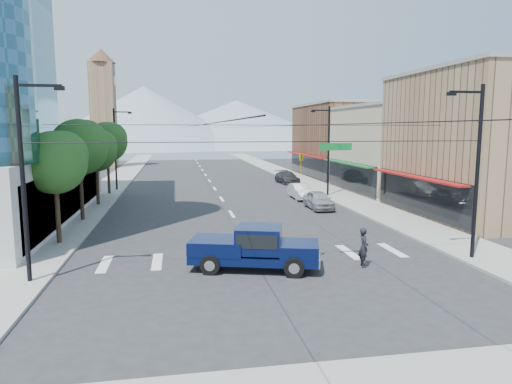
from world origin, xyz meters
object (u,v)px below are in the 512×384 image
(pedestrian, at_px, (364,247))
(parked_car_mid, at_px, (300,191))
(pickup_truck, at_px, (254,247))
(parked_car_near, at_px, (318,200))
(parked_car_far, at_px, (287,177))

(pedestrian, xyz_separation_m, parked_car_mid, (2.88, 21.97, -0.24))
(pickup_truck, xyz_separation_m, parked_car_near, (8.30, 15.67, -0.34))
(pickup_truck, bearing_deg, parked_car_far, 89.64)
(pedestrian, bearing_deg, parked_car_far, 0.34)
(parked_car_mid, bearing_deg, pickup_truck, -112.07)
(pickup_truck, xyz_separation_m, pedestrian, (5.42, -0.56, -0.12))
(pickup_truck, distance_m, parked_car_near, 17.74)
(pickup_truck, xyz_separation_m, parked_car_far, (10.10, 34.04, -0.36))
(parked_car_near, bearing_deg, parked_car_far, 84.47)
(pedestrian, height_order, parked_car_far, pedestrian)
(pickup_truck, height_order, parked_car_near, pickup_truck)
(parked_car_mid, bearing_deg, pedestrian, -98.35)
(parked_car_near, height_order, parked_car_mid, parked_car_near)
(pickup_truck, xyz_separation_m, parked_car_mid, (8.30, 21.41, -0.37))
(pedestrian, distance_m, parked_car_far, 34.92)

